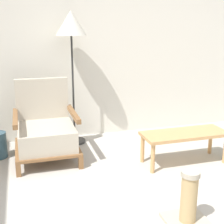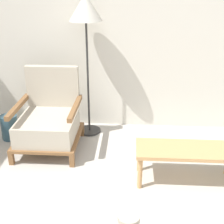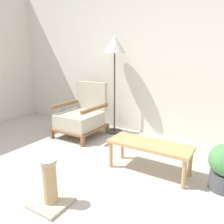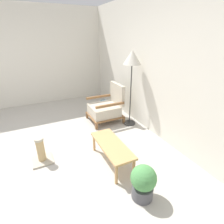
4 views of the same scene
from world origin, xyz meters
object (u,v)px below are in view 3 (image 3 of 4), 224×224
armchair (82,116)px  scratching_post (50,188)px  floor_lamp (115,49)px  coffee_table (150,147)px  vase (66,119)px

armchair → scratching_post: size_ratio=1.99×
floor_lamp → coffee_table: bearing=-42.8°
armchair → coffee_table: 1.56m
armchair → floor_lamp: size_ratio=0.53×
coffee_table → scratching_post: size_ratio=2.14×
coffee_table → scratching_post: 1.17m
scratching_post → coffee_table: bearing=62.6°
floor_lamp → armchair: bearing=-133.9°
armchair → scratching_post: armchair is taller
vase → armchair: bearing=-17.6°
armchair → vase: 0.60m
floor_lamp → scratching_post: size_ratio=3.73×
armchair → coffee_table: bearing=-21.2°
armchair → coffee_table: (1.46, -0.57, -0.03)m
coffee_table → vase: 2.13m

